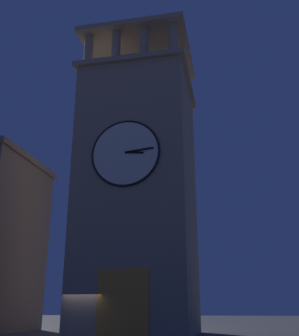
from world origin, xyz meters
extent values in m
cube|color=gray|center=(-2.59, -3.58, 9.42)|extent=(7.82, 8.30, 18.84)
cube|color=gray|center=(-2.59, -3.58, 19.04)|extent=(8.42, 8.90, 0.40)
cylinder|color=gray|center=(-5.90, -0.03, 20.61)|extent=(0.70, 0.70, 2.74)
cylinder|color=gray|center=(-3.69, -0.03, 20.61)|extent=(0.70, 0.70, 2.74)
cylinder|color=gray|center=(-1.49, -0.03, 20.61)|extent=(0.70, 0.70, 2.74)
cylinder|color=gray|center=(0.72, -0.03, 20.61)|extent=(0.70, 0.70, 2.74)
cylinder|color=gray|center=(-5.90, -7.12, 20.61)|extent=(0.70, 0.70, 2.74)
cylinder|color=gray|center=(-3.69, -7.12, 20.61)|extent=(0.70, 0.70, 2.74)
cylinder|color=gray|center=(-1.49, -7.12, 20.61)|extent=(0.70, 0.70, 2.74)
cylinder|color=gray|center=(0.72, -7.12, 20.61)|extent=(0.70, 0.70, 2.74)
cube|color=gray|center=(-2.59, -3.58, 22.18)|extent=(8.42, 8.90, 0.40)
cylinder|color=black|center=(-2.59, -3.58, 23.88)|extent=(0.12, 0.12, 3.01)
cylinder|color=silver|center=(-2.59, 0.63, 11.59)|extent=(4.63, 0.12, 4.63)
torus|color=black|center=(-2.59, 0.65, 11.59)|extent=(4.79, 0.16, 4.79)
cube|color=black|center=(-3.22, 0.73, 11.53)|extent=(1.28, 0.06, 0.23)
cube|color=black|center=(-3.57, 0.73, 11.68)|extent=(1.97, 0.06, 0.30)
cube|color=orange|center=(-2.59, 0.52, 2.00)|extent=(3.20, 0.24, 4.00)
camera|label=1|loc=(-9.35, 25.24, 1.61)|focal=43.45mm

